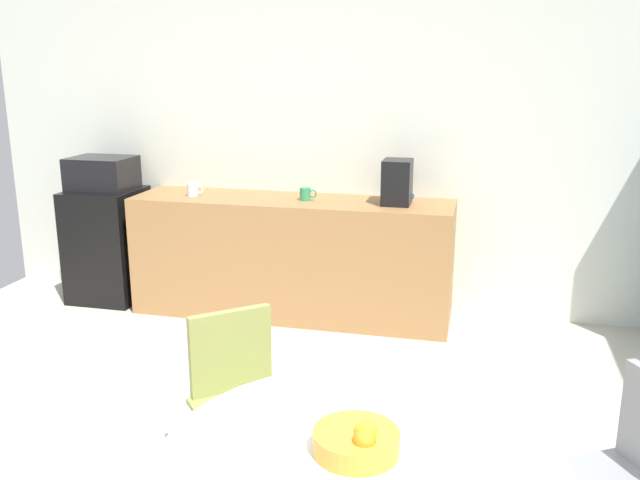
# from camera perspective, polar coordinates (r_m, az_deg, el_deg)

# --- Properties ---
(wall_back) EXTENTS (6.00, 0.10, 2.60)m
(wall_back) POSITION_cam_1_polar(r_m,az_deg,el_deg) (5.24, 2.93, 8.26)
(wall_back) COLOR silver
(wall_back) RESTS_ON ground_plane
(counter_block) EXTENTS (2.40, 0.60, 0.90)m
(counter_block) POSITION_cam_1_polar(r_m,az_deg,el_deg) (5.16, -2.38, -1.46)
(counter_block) COLOR #9E7042
(counter_block) RESTS_ON ground_plane
(mini_fridge) EXTENTS (0.54, 0.54, 0.90)m
(mini_fridge) POSITION_cam_1_polar(r_m,az_deg,el_deg) (5.77, -17.34, -0.37)
(mini_fridge) COLOR black
(mini_fridge) RESTS_ON ground_plane
(microwave) EXTENTS (0.48, 0.38, 0.26)m
(microwave) POSITION_cam_1_polar(r_m,az_deg,el_deg) (5.66, -17.79, 5.33)
(microwave) COLOR black
(microwave) RESTS_ON mini_fridge
(chair_gray) EXTENTS (0.57, 0.57, 0.83)m
(chair_gray) POSITION_cam_1_polar(r_m,az_deg,el_deg) (2.75, 25.03, -16.71)
(chair_gray) COLOR silver
(chair_gray) RESTS_ON ground_plane
(chair_olive) EXTENTS (0.59, 0.59, 0.83)m
(chair_olive) POSITION_cam_1_polar(r_m,az_deg,el_deg) (3.07, -6.81, -11.84)
(chair_olive) COLOR silver
(chair_olive) RESTS_ON ground_plane
(fruit_bowl) EXTENTS (0.26, 0.26, 0.11)m
(fruit_bowl) POSITION_cam_1_polar(r_m,az_deg,el_deg) (2.14, 3.13, -16.49)
(fruit_bowl) COLOR gold
(fruit_bowl) RESTS_ON round_table
(mug_white) EXTENTS (0.13, 0.08, 0.09)m
(mug_white) POSITION_cam_1_polar(r_m,az_deg,el_deg) (5.00, -1.21, 3.88)
(mug_white) COLOR #338C59
(mug_white) RESTS_ON counter_block
(mug_green) EXTENTS (0.13, 0.08, 0.09)m
(mug_green) POSITION_cam_1_polar(r_m,az_deg,el_deg) (4.95, 6.94, 3.66)
(mug_green) COLOR #3F66BF
(mug_green) RESTS_ON counter_block
(mug_red) EXTENTS (0.13, 0.08, 0.09)m
(mug_red) POSITION_cam_1_polar(r_m,az_deg,el_deg) (5.25, -10.60, 4.16)
(mug_red) COLOR white
(mug_red) RESTS_ON counter_block
(coffee_maker) EXTENTS (0.20, 0.24, 0.32)m
(coffee_maker) POSITION_cam_1_polar(r_m,az_deg,el_deg) (4.87, 6.48, 4.84)
(coffee_maker) COLOR black
(coffee_maker) RESTS_ON counter_block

